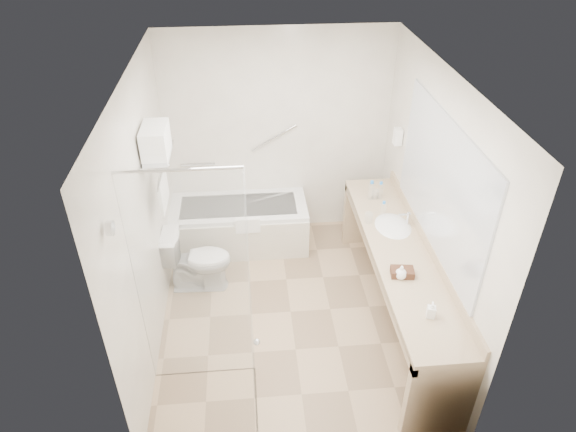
{
  "coord_description": "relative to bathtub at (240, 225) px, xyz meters",
  "views": [
    {
      "loc": [
        -0.38,
        -3.86,
        3.8
      ],
      "look_at": [
        0.0,
        0.3,
        1.0
      ],
      "focal_mm": 32.0,
      "sensor_mm": 36.0,
      "label": 1
    }
  ],
  "objects": [
    {
      "name": "hairdryer_unit",
      "position": [
        1.75,
        -0.19,
        1.17
      ],
      "size": [
        0.08,
        0.1,
        0.18
      ],
      "primitive_type": "cube",
      "color": "white",
      "rests_on": "wall_right"
    },
    {
      "name": "grab_bar_long",
      "position": [
        0.45,
        0.32,
        0.97
      ],
      "size": [
        0.53,
        0.03,
        0.33
      ],
      "primitive_type": "cylinder",
      "rotation": [
        0.0,
        1.05,
        0.0
      ],
      "color": "silver",
      "rests_on": "wall_back"
    },
    {
      "name": "floor",
      "position": [
        0.5,
        -1.24,
        -0.28
      ],
      "size": [
        3.2,
        3.2,
        0.0
      ],
      "primitive_type": "plane",
      "color": "tan",
      "rests_on": "ground"
    },
    {
      "name": "water_bottle_left",
      "position": [
        1.55,
        -0.45,
        0.67
      ],
      "size": [
        0.06,
        0.06,
        0.2
      ],
      "rotation": [
        0.0,
        0.0,
        0.02
      ],
      "color": "silver",
      "rests_on": "vanity_counter"
    },
    {
      "name": "wall_right",
      "position": [
        1.8,
        -1.24,
        0.97
      ],
      "size": [
        0.1,
        3.2,
        2.5
      ],
      "primitive_type": "cube",
      "color": "silver",
      "rests_on": "ground"
    },
    {
      "name": "soap_bottle_a",
      "position": [
        1.52,
        -2.26,
        0.61
      ],
      "size": [
        0.11,
        0.16,
        0.07
      ],
      "primitive_type": "imported",
      "rotation": [
        0.0,
        0.0,
        -0.28
      ],
      "color": "white",
      "rests_on": "vanity_counter"
    },
    {
      "name": "amenity_basket",
      "position": [
        1.44,
        -1.74,
        0.61
      ],
      "size": [
        0.21,
        0.16,
        0.07
      ],
      "primitive_type": "cube",
      "rotation": [
        0.0,
        0.0,
        -0.13
      ],
      "color": "#482B19",
      "rests_on": "vanity_counter"
    },
    {
      "name": "drinking_glass_far",
      "position": [
        1.5,
        -0.45,
        0.62
      ],
      "size": [
        0.1,
        0.1,
        0.1
      ],
      "primitive_type": "cylinder",
      "rotation": [
        0.0,
        0.0,
        0.34
      ],
      "color": "silver",
      "rests_on": "vanity_counter"
    },
    {
      "name": "grab_bar_short",
      "position": [
        -0.45,
        0.32,
        0.67
      ],
      "size": [
        0.4,
        0.03,
        0.03
      ],
      "primitive_type": "cylinder",
      "rotation": [
        0.0,
        1.57,
        0.0
      ],
      "color": "silver",
      "rests_on": "wall_back"
    },
    {
      "name": "vanity_counter",
      "position": [
        1.52,
        -1.39,
        0.36
      ],
      "size": [
        0.55,
        2.7,
        0.95
      ],
      "color": "tan",
      "rests_on": "floor"
    },
    {
      "name": "wall_front",
      "position": [
        0.5,
        -2.84,
        0.97
      ],
      "size": [
        2.6,
        0.1,
        2.5
      ],
      "primitive_type": "cube",
      "color": "silver",
      "rests_on": "ground"
    },
    {
      "name": "ceiling",
      "position": [
        0.5,
        -1.24,
        2.22
      ],
      "size": [
        2.6,
        3.2,
        0.1
      ],
      "primitive_type": "cube",
      "color": "silver",
      "rests_on": "wall_back"
    },
    {
      "name": "drinking_glass_near",
      "position": [
        1.32,
        -0.9,
        0.63
      ],
      "size": [
        0.08,
        0.08,
        0.1
      ],
      "primitive_type": "cylinder",
      "rotation": [
        0.0,
        0.0,
        -0.01
      ],
      "color": "silver",
      "rests_on": "vanity_counter"
    },
    {
      "name": "water_bottle_mid",
      "position": [
        1.44,
        -0.46,
        0.68
      ],
      "size": [
        0.07,
        0.07,
        0.22
      ],
      "rotation": [
        0.0,
        0.0,
        -0.01
      ],
      "color": "silver",
      "rests_on": "vanity_counter"
    },
    {
      "name": "mirror",
      "position": [
        1.79,
        -1.39,
        1.27
      ],
      "size": [
        0.02,
        2.0,
        1.2
      ],
      "primitive_type": "cube",
      "color": "silver",
      "rests_on": "wall_right"
    },
    {
      "name": "wall_back",
      "position": [
        0.5,
        0.36,
        0.97
      ],
      "size": [
        2.6,
        0.1,
        2.5
      ],
      "primitive_type": "cube",
      "color": "silver",
      "rests_on": "ground"
    },
    {
      "name": "bathtub",
      "position": [
        0.0,
        0.0,
        0.0
      ],
      "size": [
        1.6,
        0.73,
        0.59
      ],
      "color": "white",
      "rests_on": "floor"
    },
    {
      "name": "shower_enclosure",
      "position": [
        -0.13,
        -2.16,
        0.79
      ],
      "size": [
        0.96,
        0.91,
        2.11
      ],
      "color": "silver",
      "rests_on": "floor"
    },
    {
      "name": "soap_bottle_b",
      "position": [
        1.41,
        -1.78,
        0.63
      ],
      "size": [
        0.11,
        0.14,
        0.1
      ],
      "primitive_type": "imported",
      "rotation": [
        0.0,
        0.0,
        -0.06
      ],
      "color": "white",
      "rests_on": "vanity_counter"
    },
    {
      "name": "faucet",
      "position": [
        1.7,
        -0.99,
        0.65
      ],
      "size": [
        0.03,
        0.03,
        0.14
      ],
      "primitive_type": "cylinder",
      "color": "silver",
      "rests_on": "vanity_counter"
    },
    {
      "name": "sink",
      "position": [
        1.55,
        -0.99,
        0.54
      ],
      "size": [
        0.4,
        0.52,
        0.14
      ],
      "primitive_type": "ellipsoid",
      "color": "white",
      "rests_on": "vanity_counter"
    },
    {
      "name": "toilet",
      "position": [
        -0.45,
        -0.73,
        0.07
      ],
      "size": [
        0.73,
        0.43,
        0.7
      ],
      "primitive_type": "imported",
      "rotation": [
        0.0,
        0.0,
        1.53
      ],
      "color": "white",
      "rests_on": "floor"
    },
    {
      "name": "water_bottle_right",
      "position": [
        1.49,
        -0.83,
        0.66
      ],
      "size": [
        0.06,
        0.06,
        0.19
      ],
      "rotation": [
        0.0,
        0.0,
        -0.09
      ],
      "color": "silver",
      "rests_on": "vanity_counter"
    },
    {
      "name": "towel_shelf",
      "position": [
        -0.67,
        -0.89,
        1.48
      ],
      "size": [
        0.24,
        0.55,
        0.81
      ],
      "color": "silver",
      "rests_on": "wall_left"
    },
    {
      "name": "wall_left",
      "position": [
        -0.8,
        -1.24,
        0.97
      ],
      "size": [
        0.1,
        3.2,
        2.5
      ],
      "primitive_type": "cube",
      "color": "silver",
      "rests_on": "ground"
    }
  ]
}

